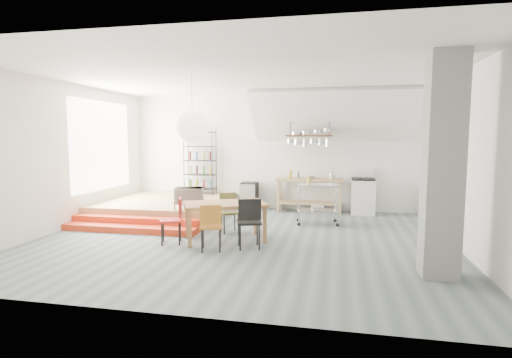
% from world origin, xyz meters
% --- Properties ---
extents(floor, '(8.00, 8.00, 0.00)m').
position_xyz_m(floor, '(0.00, 0.00, 0.00)').
color(floor, '#576365').
rests_on(floor, ground).
extents(wall_back, '(8.00, 0.04, 3.20)m').
position_xyz_m(wall_back, '(0.00, 3.50, 1.60)').
color(wall_back, silver).
rests_on(wall_back, ground).
extents(wall_left, '(0.04, 7.00, 3.20)m').
position_xyz_m(wall_left, '(-4.00, 0.00, 1.60)').
color(wall_left, silver).
rests_on(wall_left, ground).
extents(wall_right, '(0.04, 7.00, 3.20)m').
position_xyz_m(wall_right, '(4.00, 0.00, 1.60)').
color(wall_right, silver).
rests_on(wall_right, ground).
extents(ceiling, '(8.00, 7.00, 0.02)m').
position_xyz_m(ceiling, '(0.00, 0.00, 3.20)').
color(ceiling, white).
rests_on(ceiling, wall_back).
extents(slope_ceiling, '(4.40, 1.44, 1.32)m').
position_xyz_m(slope_ceiling, '(1.80, 2.90, 2.55)').
color(slope_ceiling, white).
rests_on(slope_ceiling, wall_back).
extents(window_pane, '(0.02, 2.50, 2.20)m').
position_xyz_m(window_pane, '(-3.98, 1.50, 1.80)').
color(window_pane, white).
rests_on(window_pane, wall_left).
extents(platform, '(3.00, 3.00, 0.40)m').
position_xyz_m(platform, '(-2.50, 2.00, 0.20)').
color(platform, '#A28051').
rests_on(platform, ground).
extents(step_lower, '(3.00, 0.35, 0.13)m').
position_xyz_m(step_lower, '(-2.50, 0.05, 0.07)').
color(step_lower, red).
rests_on(step_lower, ground).
extents(step_upper, '(3.00, 0.35, 0.27)m').
position_xyz_m(step_upper, '(-2.50, 0.40, 0.13)').
color(step_upper, red).
rests_on(step_upper, ground).
extents(concrete_column, '(0.50, 0.50, 3.20)m').
position_xyz_m(concrete_column, '(3.30, -1.50, 1.60)').
color(concrete_column, gray).
rests_on(concrete_column, ground).
extents(kitchen_counter, '(1.80, 0.60, 0.91)m').
position_xyz_m(kitchen_counter, '(1.10, 3.15, 0.63)').
color(kitchen_counter, '#A28051').
rests_on(kitchen_counter, ground).
extents(stove, '(0.60, 0.60, 1.18)m').
position_xyz_m(stove, '(2.50, 3.16, 0.48)').
color(stove, white).
rests_on(stove, ground).
extents(pot_rack, '(1.20, 0.50, 1.43)m').
position_xyz_m(pot_rack, '(1.13, 2.92, 1.98)').
color(pot_rack, '#3B2417').
rests_on(pot_rack, ceiling).
extents(wire_shelving, '(0.88, 0.38, 1.80)m').
position_xyz_m(wire_shelving, '(-2.00, 3.20, 1.33)').
color(wire_shelving, black).
rests_on(wire_shelving, platform).
extents(microwave_shelf, '(0.60, 0.40, 0.16)m').
position_xyz_m(microwave_shelf, '(-1.40, 0.75, 0.55)').
color(microwave_shelf, '#A28051').
rests_on(microwave_shelf, platform).
extents(paper_lantern, '(0.60, 0.60, 0.60)m').
position_xyz_m(paper_lantern, '(-0.84, -0.45, 2.20)').
color(paper_lantern, white).
rests_on(paper_lantern, ceiling).
extents(dining_table, '(1.79, 1.46, 0.74)m').
position_xyz_m(dining_table, '(-0.30, -0.20, 0.66)').
color(dining_table, brown).
rests_on(dining_table, ground).
extents(chair_mustard, '(0.48, 0.48, 0.85)m').
position_xyz_m(chair_mustard, '(-0.32, -0.99, 0.51)').
color(chair_mustard, '#AD6A1D').
rests_on(chair_mustard, ground).
extents(chair_black, '(0.54, 0.54, 0.93)m').
position_xyz_m(chair_black, '(0.31, -0.71, 0.56)').
color(chair_black, black).
rests_on(chair_black, ground).
extents(chair_olive, '(0.52, 0.52, 0.83)m').
position_xyz_m(chair_olive, '(-0.42, 0.52, 0.50)').
color(chair_olive, brown).
rests_on(chair_olive, ground).
extents(chair_red, '(0.51, 0.51, 0.87)m').
position_xyz_m(chair_red, '(-1.16, -0.61, 0.52)').
color(chair_red, red).
rests_on(chair_red, ground).
extents(rolling_cart, '(1.01, 0.65, 0.93)m').
position_xyz_m(rolling_cart, '(1.40, 1.65, 0.60)').
color(rolling_cart, silver).
rests_on(rolling_cart, ground).
extents(mini_fridge, '(0.45, 0.45, 0.76)m').
position_xyz_m(mini_fridge, '(-0.57, 3.20, 0.38)').
color(mini_fridge, black).
rests_on(mini_fridge, ground).
extents(microwave, '(0.67, 0.52, 0.33)m').
position_xyz_m(microwave, '(-1.40, 0.75, 0.73)').
color(microwave, beige).
rests_on(microwave, microwave_shelf).
extents(bowl, '(0.26, 0.26, 0.06)m').
position_xyz_m(bowl, '(1.15, 3.10, 0.94)').
color(bowl, silver).
rests_on(bowl, kitchen_counter).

